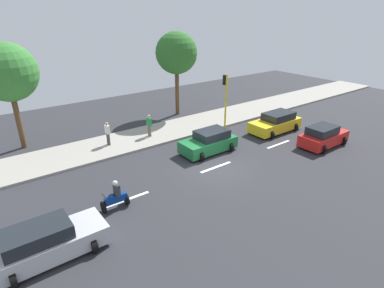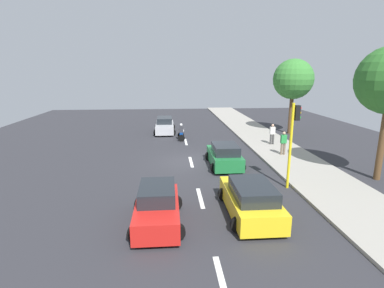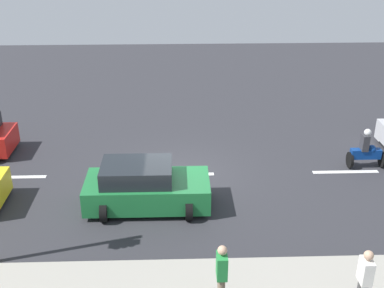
{
  "view_description": "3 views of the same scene",
  "coord_description": "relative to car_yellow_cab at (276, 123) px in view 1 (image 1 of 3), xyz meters",
  "views": [
    {
      "loc": [
        -12.97,
        11.55,
        9.02
      ],
      "look_at": [
        0.5,
        1.49,
        1.78
      ],
      "focal_mm": 29.26,
      "sensor_mm": 36.0,
      "label": 1
    },
    {
      "loc": [
        -1.48,
        -19.54,
        6.02
      ],
      "look_at": [
        0.08,
        0.2,
        1.22
      ],
      "focal_mm": 28.04,
      "sensor_mm": 36.0,
      "label": 2
    },
    {
      "loc": [
        15.6,
        -0.11,
        8.44
      ],
      "look_at": [
        0.33,
        0.4,
        1.37
      ],
      "focal_mm": 46.06,
      "sensor_mm": 36.0,
      "label": 3
    }
  ],
  "objects": [
    {
      "name": "pedestrian_near_signal",
      "position": [
        5.09,
        11.97,
        0.35
      ],
      "size": [
        0.4,
        0.24,
        1.69
      ],
      "color": "#3F3F3F",
      "rests_on": "sidewalk"
    },
    {
      "name": "lane_stripe_north",
      "position": [
        -1.94,
        1.94,
        -0.71
      ],
      "size": [
        0.2,
        2.4,
        0.01
      ],
      "primitive_type": "cube",
      "color": "white",
      "rests_on": "ground"
    },
    {
      "name": "lane_stripe_south",
      "position": [
        -1.94,
        13.94,
        -0.71
      ],
      "size": [
        0.2,
        2.4,
        0.01
      ],
      "primitive_type": "cube",
      "color": "white",
      "rests_on": "ground"
    },
    {
      "name": "street_tree_center",
      "position": [
        8.43,
        3.75,
        4.82
      ],
      "size": [
        3.65,
        3.65,
        7.4
      ],
      "color": "brown",
      "rests_on": "ground"
    },
    {
      "name": "sidewalk",
      "position": [
        5.06,
        7.94,
        -0.64
      ],
      "size": [
        4.0,
        60.0,
        0.15
      ],
      "primitive_type": "cube",
      "color": "#9E998E",
      "rests_on": "ground"
    },
    {
      "name": "traffic_light_corner",
      "position": [
        2.91,
        2.9,
        2.22
      ],
      "size": [
        0.49,
        0.24,
        4.5
      ],
      "color": "yellow",
      "rests_on": "ground"
    },
    {
      "name": "motorcycle",
      "position": [
        -2.31,
        14.74,
        -0.07
      ],
      "size": [
        0.6,
        1.3,
        1.53
      ],
      "color": "black",
      "rests_on": "ground"
    },
    {
      "name": "car_green",
      "position": [
        0.14,
        6.8,
        -0.0
      ],
      "size": [
        2.22,
        3.9,
        1.52
      ],
      "color": "#1E7238",
      "rests_on": "ground"
    },
    {
      "name": "pedestrian_by_tree",
      "position": [
        4.8,
        8.8,
        0.35
      ],
      "size": [
        0.4,
        0.24,
        1.69
      ],
      "color": "#72604C",
      "rests_on": "sidewalk"
    },
    {
      "name": "car_yellow_cab",
      "position": [
        0.0,
        0.0,
        0.0
      ],
      "size": [
        2.29,
        4.41,
        1.52
      ],
      "color": "yellow",
      "rests_on": "ground"
    },
    {
      "name": "ground_plane",
      "position": [
        -1.94,
        7.94,
        -0.76
      ],
      "size": [
        40.0,
        60.0,
        0.1
      ],
      "primitive_type": "cube",
      "color": "#2D2D33"
    },
    {
      "name": "car_silver",
      "position": [
        -3.82,
        18.26,
        -0.0
      ],
      "size": [
        2.16,
        4.38,
        1.52
      ],
      "color": "#B7B7BC",
      "rests_on": "ground"
    },
    {
      "name": "lane_stripe_mid",
      "position": [
        -1.94,
        7.94,
        -0.71
      ],
      "size": [
        0.2,
        2.4,
        0.01
      ],
      "primitive_type": "cube",
      "color": "white",
      "rests_on": "ground"
    },
    {
      "name": "car_red",
      "position": [
        -3.94,
        -0.39,
        -0.0
      ],
      "size": [
        2.13,
        3.82,
        1.52
      ],
      "color": "red",
      "rests_on": "ground"
    },
    {
      "name": "street_tree_north",
      "position": [
        8.57,
        16.87,
        4.57
      ],
      "size": [
        3.82,
        3.82,
        7.22
      ],
      "color": "brown",
      "rests_on": "ground"
    },
    {
      "name": "lane_stripe_far_north",
      "position": [
        -1.94,
        -4.06,
        -0.71
      ],
      "size": [
        0.2,
        2.4,
        0.01
      ],
      "primitive_type": "cube",
      "color": "white",
      "rests_on": "ground"
    }
  ]
}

